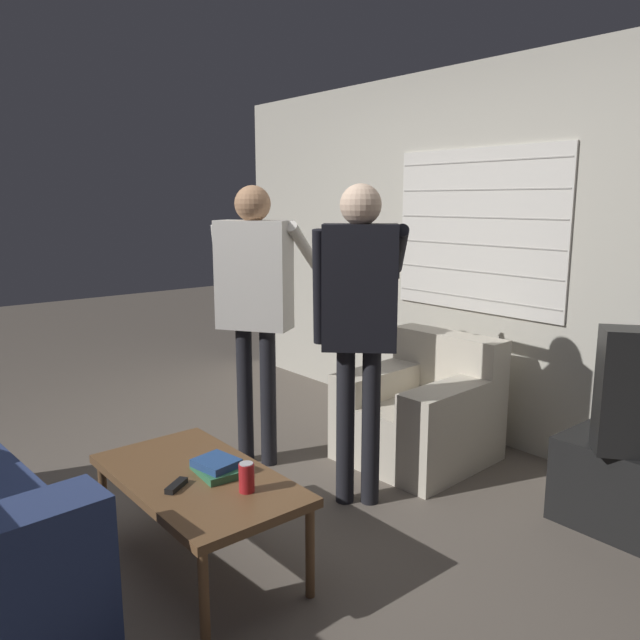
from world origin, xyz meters
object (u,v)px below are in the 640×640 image
object	(u,v)px
soda_can	(247,477)
book_stack	(216,467)
armchair_beige	(423,411)
person_left_standing	(255,290)
coffee_table	(198,484)
spare_remote	(176,486)
person_right_standing	(360,307)

from	to	relation	value
soda_can	book_stack	bearing A→B (deg)	-178.03
armchair_beige	person_left_standing	bearing A→B (deg)	51.26
coffee_table	spare_remote	bearing A→B (deg)	-65.43
book_stack	spare_remote	xyz separation A→B (m)	(0.02, -0.21, -0.02)
person_right_standing	book_stack	size ratio (longest dim) A/B	6.98
armchair_beige	person_left_standing	distance (m)	1.33
book_stack	coffee_table	bearing A→B (deg)	-119.01
book_stack	soda_can	world-z (taller)	soda_can
coffee_table	soda_can	xyz separation A→B (m)	(0.27, 0.08, 0.10)
armchair_beige	person_left_standing	size ratio (longest dim) A/B	0.50
spare_remote	soda_can	bearing A→B (deg)	11.65
coffee_table	person_right_standing	xyz separation A→B (m)	(-0.01, 0.99, 0.69)
coffee_table	person_left_standing	distance (m)	1.38
person_left_standing	soda_can	size ratio (longest dim) A/B	13.78
armchair_beige	spare_remote	size ratio (longest dim) A/B	6.68
person_right_standing	book_stack	distance (m)	1.11
person_left_standing	person_right_standing	world-z (taller)	person_left_standing
person_left_standing	book_stack	world-z (taller)	person_left_standing
soda_can	person_right_standing	bearing A→B (deg)	107.56
book_stack	spare_remote	bearing A→B (deg)	-84.83
person_left_standing	spare_remote	xyz separation A→B (m)	(0.87, -1.00, -0.65)
person_left_standing	spare_remote	bearing A→B (deg)	-82.03
armchair_beige	person_right_standing	world-z (taller)	person_right_standing
soda_can	coffee_table	bearing A→B (deg)	-163.23
armchair_beige	soda_can	bearing A→B (deg)	102.59
coffee_table	armchair_beige	bearing A→B (deg)	96.26
person_left_standing	person_right_standing	bearing A→B (deg)	-24.06
armchair_beige	person_right_standing	distance (m)	1.10
person_right_standing	book_stack	bearing A→B (deg)	-132.65
person_right_standing	spare_remote	xyz separation A→B (m)	(0.07, -1.12, -0.64)
coffee_table	person_left_standing	xyz separation A→B (m)	(-0.81, 0.87, 0.70)
coffee_table	person_left_standing	world-z (taller)	person_left_standing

